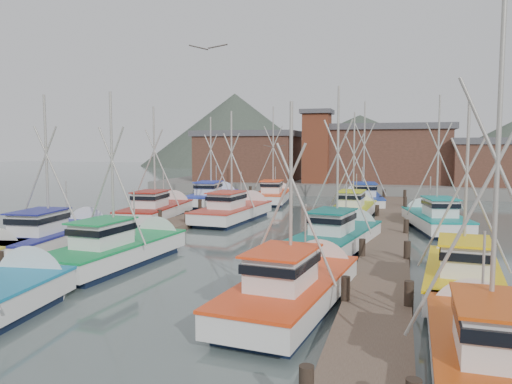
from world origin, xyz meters
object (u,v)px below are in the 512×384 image
(boat_1, at_px, (297,288))
(boat_4, at_px, (123,249))
(boat_12, at_px, (274,195))
(boat_8, at_px, (236,211))
(lookout_tower, at_px, (317,146))

(boat_1, xyz_separation_m, boat_4, (-9.10, 3.97, 0.00))
(boat_1, relative_size, boat_12, 0.89)
(boat_8, distance_m, boat_12, 12.29)
(boat_1, height_order, boat_12, boat_12)
(boat_1, bearing_deg, boat_8, 120.92)
(lookout_tower, relative_size, boat_8, 0.87)
(lookout_tower, bearing_deg, boat_8, -95.21)
(lookout_tower, xyz_separation_m, boat_1, (6.34, -41.94, -4.87))
(lookout_tower, distance_m, boat_1, 42.70)
(lookout_tower, distance_m, boat_8, 23.97)
(lookout_tower, height_order, boat_1, lookout_tower)
(boat_12, bearing_deg, boat_1, -80.99)
(boat_1, height_order, boat_4, boat_4)
(boat_1, distance_m, boat_4, 9.92)
(boat_8, height_order, boat_12, boat_12)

